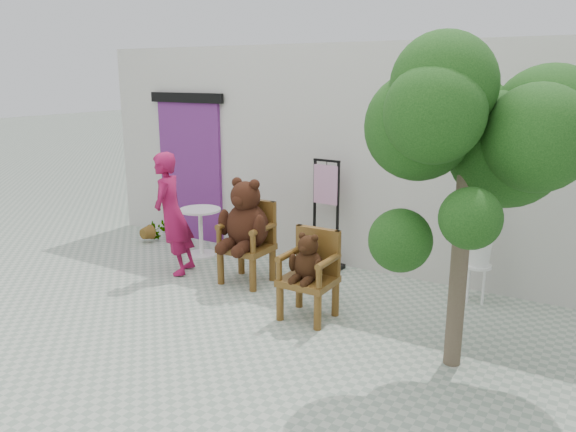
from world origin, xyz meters
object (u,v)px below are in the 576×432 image
at_px(cafe_table, 201,226).
at_px(display_stand, 326,228).
at_px(chair_big, 246,225).
at_px(stool_bucket, 479,249).
at_px(person, 172,214).
at_px(tree, 484,131).
at_px(chair_small, 310,266).

xyz_separation_m(cafe_table, display_stand, (1.84, 0.42, 0.14)).
relative_size(chair_big, stool_bucket, 0.93).
relative_size(person, tree, 0.55).
distance_m(chair_big, display_stand, 1.16).
bearing_deg(stool_bucket, tree, -79.88).
bearing_deg(tree, chair_small, 174.33).
bearing_deg(person, chair_small, 62.68).
bearing_deg(chair_big, chair_small, -23.34).
height_order(chair_big, tree, tree).
bearing_deg(stool_bucket, chair_small, -136.60).
relative_size(person, cafe_table, 2.30).
xyz_separation_m(chair_big, cafe_table, (-1.21, 0.54, -0.32)).
bearing_deg(person, cafe_table, 172.81).
relative_size(chair_small, cafe_table, 1.38).
xyz_separation_m(display_stand, stool_bucket, (2.04, -0.10, 0.06)).
bearing_deg(stool_bucket, display_stand, 177.29).
bearing_deg(chair_small, cafe_table, 156.20).
relative_size(chair_small, display_stand, 0.64).
xyz_separation_m(person, cafe_table, (-0.17, 0.76, -0.37)).
xyz_separation_m(chair_big, display_stand, (0.63, 0.96, -0.17)).
xyz_separation_m(stool_bucket, tree, (0.28, -1.56, 1.50)).
bearing_deg(display_stand, tree, -31.67).
bearing_deg(person, chair_big, 82.06).
xyz_separation_m(chair_big, person, (-1.04, -0.21, 0.05)).
distance_m(cafe_table, tree, 4.66).
bearing_deg(tree, chair_big, 166.76).
bearing_deg(display_stand, stool_bucket, 1.11).
relative_size(chair_small, tree, 0.33).
distance_m(person, cafe_table, 0.86).
relative_size(person, stool_bucket, 1.11).
height_order(chair_big, display_stand, display_stand).
height_order(stool_bucket, tree, tree).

